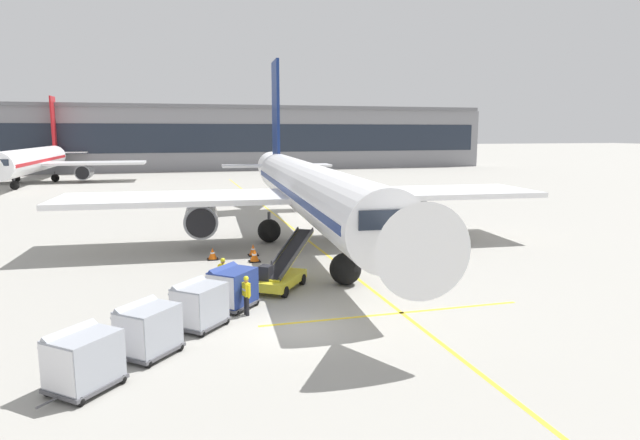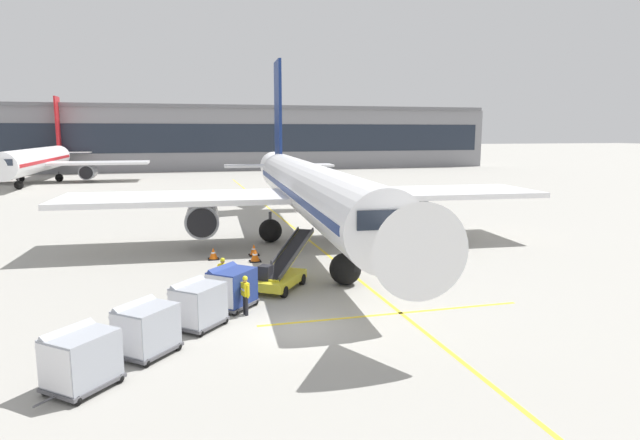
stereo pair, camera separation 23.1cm
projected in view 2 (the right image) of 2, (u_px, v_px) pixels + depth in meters
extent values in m
plane|color=#9E9B93|center=(300.00, 328.00, 21.92)|extent=(600.00, 600.00, 0.00)
cylinder|color=white|center=(311.00, 189.00, 37.36)|extent=(5.71, 33.74, 3.51)
cube|color=navy|center=(311.00, 189.00, 37.36)|extent=(5.66, 32.40, 0.42)
cone|color=white|center=(403.00, 242.00, 19.40)|extent=(3.56, 3.73, 3.34)
cone|color=white|center=(277.00, 167.00, 56.30)|extent=(3.35, 5.81, 2.99)
cube|color=white|center=(182.00, 198.00, 36.60)|extent=(16.36, 7.75, 0.36)
cylinder|color=#93969E|center=(202.00, 218.00, 36.40)|extent=(2.46, 4.50, 2.18)
cylinder|color=black|center=(202.00, 223.00, 34.24)|extent=(1.86, 0.24, 1.85)
cube|color=white|center=(425.00, 193.00, 39.92)|extent=(16.36, 7.75, 0.36)
cylinder|color=#93969E|center=(410.00, 211.00, 39.22)|extent=(2.46, 4.50, 2.18)
cylinder|color=black|center=(422.00, 216.00, 37.05)|extent=(1.86, 0.24, 1.85)
cube|color=navy|center=(278.00, 113.00, 54.06)|extent=(0.54, 4.04, 10.07)
cube|color=white|center=(279.00, 166.00, 54.62)|extent=(11.00, 3.39, 0.20)
cube|color=#1E2633|center=(382.00, 217.00, 21.70)|extent=(2.56, 1.74, 0.77)
cylinder|color=#47474C|center=(345.00, 256.00, 28.00)|extent=(0.22, 0.22, 1.36)
sphere|color=black|center=(345.00, 269.00, 28.11)|extent=(1.67, 1.67, 1.67)
cylinder|color=#47474C|center=(270.00, 221.00, 38.87)|extent=(0.22, 0.22, 1.36)
sphere|color=black|center=(270.00, 231.00, 38.98)|extent=(1.67, 1.67, 1.67)
cylinder|color=#47474C|center=(342.00, 219.00, 39.88)|extent=(0.22, 0.22, 1.36)
sphere|color=black|center=(342.00, 228.00, 39.99)|extent=(1.67, 1.67, 1.67)
cube|color=gold|center=(280.00, 280.00, 27.29)|extent=(3.23, 3.71, 0.44)
cube|color=black|center=(265.00, 273.00, 26.44)|extent=(0.80, 0.81, 0.70)
cylinder|color=#333338|center=(271.00, 268.00, 27.07)|extent=(0.08, 0.08, 0.80)
cube|color=gold|center=(290.00, 254.00, 28.31)|extent=(3.55, 4.63, 1.79)
cube|color=black|center=(289.00, 252.00, 28.30)|extent=(3.36, 4.44, 1.64)
cube|color=#333338|center=(297.00, 253.00, 28.15)|extent=(2.81, 4.10, 1.83)
cube|color=#333338|center=(282.00, 251.00, 28.44)|extent=(2.81, 4.10, 1.83)
cylinder|color=black|center=(302.00, 279.00, 28.19)|extent=(0.48, 0.58, 0.56)
cylinder|color=black|center=(276.00, 277.00, 28.67)|extent=(0.48, 0.58, 0.56)
cylinder|color=black|center=(284.00, 292.00, 25.97)|extent=(0.48, 0.58, 0.56)
cylinder|color=black|center=(256.00, 289.00, 26.45)|extent=(0.48, 0.58, 0.56)
cube|color=#515156|center=(233.00, 304.00, 24.43)|extent=(2.52, 2.56, 0.12)
cylinder|color=#4C4C51|center=(214.00, 313.00, 23.23)|extent=(0.52, 0.57, 0.07)
cube|color=navy|center=(232.00, 286.00, 24.30)|extent=(2.38, 2.42, 1.50)
cube|color=navy|center=(224.00, 274.00, 24.39)|extent=(1.84, 1.93, 0.74)
cube|color=silver|center=(219.00, 292.00, 23.44)|extent=(1.10, 0.97, 1.38)
sphere|color=black|center=(209.00, 308.00, 24.03)|extent=(0.30, 0.30, 0.30)
sphere|color=black|center=(235.00, 312.00, 23.43)|extent=(0.30, 0.30, 0.30)
sphere|color=black|center=(231.00, 298.00, 25.44)|extent=(0.30, 0.30, 0.30)
sphere|color=black|center=(255.00, 302.00, 24.84)|extent=(0.30, 0.30, 0.30)
cube|color=#515156|center=(199.00, 322.00, 22.02)|extent=(2.52, 2.56, 0.12)
cylinder|color=#4C4C51|center=(177.00, 334.00, 20.83)|extent=(0.52, 0.57, 0.07)
cube|color=#9EA3AD|center=(199.00, 303.00, 21.89)|extent=(2.38, 2.42, 1.50)
cube|color=#9EA3AD|center=(190.00, 289.00, 21.99)|extent=(1.84, 1.93, 0.74)
cube|color=silver|center=(183.00, 310.00, 21.04)|extent=(1.10, 0.97, 1.38)
sphere|color=black|center=(173.00, 327.00, 21.62)|extent=(0.30, 0.30, 0.30)
sphere|color=black|center=(200.00, 333.00, 21.02)|extent=(0.30, 0.30, 0.30)
sphere|color=black|center=(199.00, 315.00, 23.03)|extent=(0.30, 0.30, 0.30)
sphere|color=black|center=(225.00, 320.00, 22.44)|extent=(0.30, 0.30, 0.30)
cube|color=#515156|center=(148.00, 349.00, 19.30)|extent=(2.52, 2.56, 0.12)
cylinder|color=#4C4C51|center=(118.00, 364.00, 18.11)|extent=(0.52, 0.57, 0.07)
cube|color=#9EA3AD|center=(147.00, 327.00, 19.17)|extent=(2.38, 2.42, 1.50)
cube|color=#9EA3AD|center=(137.00, 311.00, 19.27)|extent=(1.84, 1.93, 0.74)
cube|color=silver|center=(126.00, 336.00, 18.32)|extent=(1.10, 0.97, 1.38)
sphere|color=black|center=(116.00, 356.00, 18.90)|extent=(0.30, 0.30, 0.30)
sphere|color=black|center=(146.00, 363.00, 18.31)|extent=(0.30, 0.30, 0.30)
sphere|color=black|center=(150.00, 340.00, 20.32)|extent=(0.30, 0.30, 0.30)
sphere|color=black|center=(178.00, 346.00, 19.72)|extent=(0.30, 0.30, 0.30)
cube|color=#515156|center=(83.00, 382.00, 16.75)|extent=(2.52, 2.56, 0.12)
cylinder|color=#4C4C51|center=(44.00, 402.00, 15.56)|extent=(0.52, 0.57, 0.07)
cube|color=#9EA3AD|center=(81.00, 357.00, 16.62)|extent=(2.38, 2.42, 1.50)
cube|color=#9EA3AD|center=(71.00, 339.00, 16.72)|extent=(1.84, 1.93, 0.74)
cube|color=silver|center=(54.00, 370.00, 15.77)|extent=(1.10, 0.97, 1.38)
sphere|color=black|center=(45.00, 390.00, 16.35)|extent=(0.30, 0.30, 0.30)
sphere|color=black|center=(77.00, 400.00, 15.76)|extent=(0.30, 0.30, 0.30)
sphere|color=black|center=(89.00, 370.00, 17.77)|extent=(0.30, 0.30, 0.30)
sphere|color=black|center=(119.00, 378.00, 17.17)|extent=(0.30, 0.30, 0.30)
cylinder|color=black|center=(247.00, 306.00, 23.42)|extent=(0.15, 0.15, 0.86)
cylinder|color=black|center=(245.00, 305.00, 23.57)|extent=(0.15, 0.15, 0.86)
cube|color=yellow|center=(245.00, 289.00, 23.38)|extent=(0.35, 0.44, 0.58)
cube|color=white|center=(243.00, 290.00, 23.31)|extent=(0.12, 0.33, 0.08)
sphere|color=#9E7051|center=(245.00, 280.00, 23.31)|extent=(0.21, 0.21, 0.21)
sphere|color=yellow|center=(245.00, 278.00, 23.30)|extent=(0.23, 0.23, 0.23)
cylinder|color=yellow|center=(248.00, 292.00, 23.19)|extent=(0.09, 0.09, 0.56)
cylinder|color=yellow|center=(243.00, 289.00, 23.58)|extent=(0.09, 0.09, 0.56)
cylinder|color=#514C42|center=(222.00, 284.00, 26.85)|extent=(0.15, 0.15, 0.86)
cylinder|color=#514C42|center=(225.00, 284.00, 26.80)|extent=(0.15, 0.15, 0.86)
cube|color=yellow|center=(223.00, 270.00, 26.71)|extent=(0.45, 0.40, 0.58)
cube|color=white|center=(224.00, 269.00, 26.83)|extent=(0.30, 0.18, 0.08)
sphere|color=brown|center=(223.00, 261.00, 26.64)|extent=(0.21, 0.21, 0.21)
sphere|color=yellow|center=(223.00, 260.00, 26.63)|extent=(0.23, 0.23, 0.23)
cylinder|color=yellow|center=(218.00, 270.00, 26.78)|extent=(0.09, 0.09, 0.56)
cylinder|color=yellow|center=(227.00, 271.00, 26.66)|extent=(0.09, 0.09, 0.56)
cube|color=black|center=(255.00, 261.00, 33.24)|extent=(0.69, 0.69, 0.05)
cone|color=orange|center=(255.00, 255.00, 33.17)|extent=(0.55, 0.55, 0.73)
cylinder|color=white|center=(255.00, 254.00, 33.17)|extent=(0.30, 0.30, 0.09)
cube|color=black|center=(214.00, 259.00, 33.80)|extent=(0.66, 0.66, 0.05)
cone|color=orange|center=(213.00, 253.00, 33.75)|extent=(0.53, 0.53, 0.70)
cylinder|color=white|center=(213.00, 253.00, 33.74)|extent=(0.29, 0.29, 0.08)
cube|color=black|center=(254.00, 255.00, 34.91)|extent=(0.65, 0.65, 0.05)
cone|color=orange|center=(254.00, 249.00, 34.86)|extent=(0.52, 0.52, 0.68)
cylinder|color=white|center=(254.00, 249.00, 34.85)|extent=(0.29, 0.29, 0.08)
cube|color=yellow|center=(315.00, 245.00, 38.08)|extent=(0.20, 110.00, 0.01)
cube|color=yellow|center=(394.00, 314.00, 23.70)|extent=(12.00, 0.20, 0.01)
cube|color=gray|center=(224.00, 139.00, 117.28)|extent=(114.63, 16.56, 12.51)
cube|color=#1E2633|center=(228.00, 138.00, 109.29)|extent=(111.19, 0.10, 5.63)
cube|color=slate|center=(224.00, 108.00, 114.65)|extent=(113.48, 14.07, 0.70)
cylinder|color=white|center=(36.00, 160.00, 83.69)|extent=(4.19, 33.36, 3.74)
cube|color=red|center=(36.00, 160.00, 83.69)|extent=(4.21, 32.03, 0.45)
cone|color=white|center=(62.00, 154.00, 102.45)|extent=(3.26, 6.03, 3.18)
cube|color=white|center=(97.00, 163.00, 86.67)|extent=(15.91, 6.88, 0.36)
cylinder|color=#93969E|center=(88.00, 172.00, 85.95)|extent=(2.38, 4.36, 2.32)
cylinder|color=black|center=(86.00, 173.00, 83.83)|extent=(1.97, 0.15, 1.97)
cube|color=red|center=(58.00, 124.00, 100.14)|extent=(0.33, 4.00, 9.99)
cube|color=white|center=(60.00, 152.00, 100.69)|extent=(10.80, 2.81, 0.20)
cube|color=#1E2633|center=(3.00, 162.00, 68.38)|extent=(2.64, 1.72, 0.82)
cylinder|color=#47474C|center=(19.00, 181.00, 74.51)|extent=(0.22, 0.22, 1.00)
sphere|color=black|center=(19.00, 185.00, 74.59)|extent=(1.23, 1.23, 1.23)
cylinder|color=#47474C|center=(20.00, 175.00, 84.99)|extent=(0.22, 0.22, 1.00)
sphere|color=black|center=(20.00, 178.00, 85.07)|extent=(1.23, 1.23, 1.23)
cylinder|color=#47474C|center=(59.00, 175.00, 86.34)|extent=(0.22, 0.22, 1.00)
sphere|color=black|center=(59.00, 178.00, 86.42)|extent=(1.23, 1.23, 1.23)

